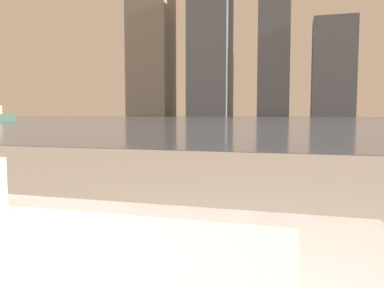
% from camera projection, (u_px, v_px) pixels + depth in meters
% --- Properties ---
extents(harbor_water, '(180.00, 110.00, 0.01)m').
position_uv_depth(harbor_water, '(292.00, 119.00, 59.62)').
color(harbor_water, slate).
rests_on(harbor_water, ground_plane).
extents(skyline_tower_0, '(13.49, 12.18, 53.00)m').
position_uv_depth(skyline_tower_0, '(151.00, 36.00, 123.65)').
color(skyline_tower_0, gray).
rests_on(skyline_tower_0, ground_plane).
extents(skyline_tower_1, '(12.54, 13.84, 37.68)m').
position_uv_depth(skyline_tower_1, '(211.00, 57.00, 118.84)').
color(skyline_tower_1, slate).
rests_on(skyline_tower_1, ground_plane).
extents(skyline_tower_2, '(9.25, 8.50, 49.33)m').
position_uv_depth(skyline_tower_2, '(275.00, 35.00, 113.08)').
color(skyline_tower_2, slate).
rests_on(skyline_tower_2, ground_plane).
extents(skyline_tower_3, '(11.83, 11.19, 28.24)m').
position_uv_depth(skyline_tower_3, '(333.00, 68.00, 109.38)').
color(skyline_tower_3, slate).
rests_on(skyline_tower_3, ground_plane).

